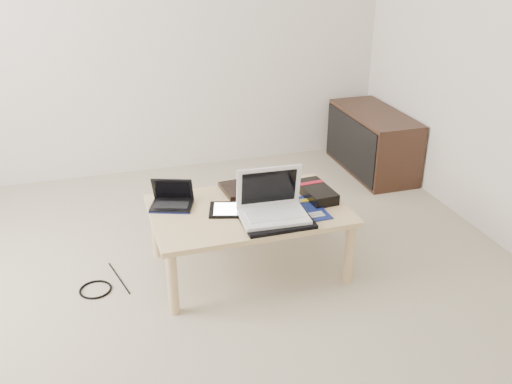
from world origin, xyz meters
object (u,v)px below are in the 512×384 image
object	(u,v)px
media_cabinet	(372,142)
netbook	(172,200)
gpu_box	(316,192)
white_laptop	(272,206)
coffee_table	(249,216)

from	to	relation	value
media_cabinet	netbook	distance (m)	2.05
gpu_box	media_cabinet	bearing A→B (deg)	49.19
netbook	gpu_box	bearing A→B (deg)	-9.03
netbook	white_laptop	xyz separation A→B (m)	(0.50, -0.31, 0.04)
white_laptop	gpu_box	world-z (taller)	white_laptop
media_cabinet	gpu_box	distance (m)	1.48
media_cabinet	gpu_box	bearing A→B (deg)	-130.81
coffee_table	media_cabinet	distance (m)	1.79
white_laptop	netbook	bearing A→B (deg)	148.34
netbook	coffee_table	bearing A→B (deg)	-20.75
coffee_table	media_cabinet	world-z (taller)	media_cabinet
coffee_table	white_laptop	xyz separation A→B (m)	(0.09, -0.15, 0.12)
coffee_table	gpu_box	distance (m)	0.43
media_cabinet	white_laptop	bearing A→B (deg)	-135.18
white_laptop	coffee_table	bearing A→B (deg)	119.91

